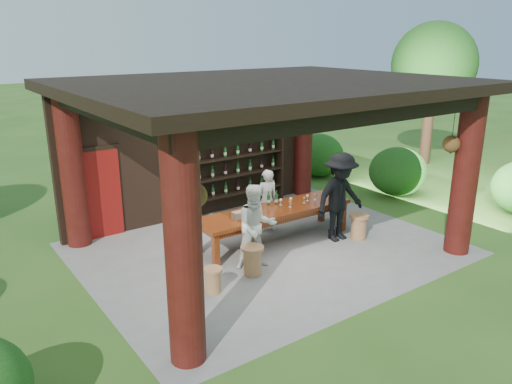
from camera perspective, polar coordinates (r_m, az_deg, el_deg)
ground at (r=10.64m, az=1.26°, el=-6.45°), size 90.00×90.00×0.00m
pavilion at (r=10.30m, az=-0.15°, el=5.24°), size 7.50×6.00×3.60m
wine_shelf at (r=12.65m, az=-2.08°, el=3.04°), size 2.65×0.40×2.33m
tasting_table at (r=10.77m, az=2.15°, el=-2.50°), size 3.62×0.99×0.75m
stool_near_left at (r=9.41m, az=-0.40°, el=-7.75°), size 0.43×0.43×0.57m
stool_near_right at (r=11.26m, az=11.66°, el=-3.81°), size 0.43×0.43×0.56m
stool_far_left at (r=8.86m, az=-4.93°, el=-9.95°), size 0.35×0.35×0.45m
host at (r=11.36m, az=1.22°, el=-0.95°), size 0.60×0.47×1.45m
guest_woman at (r=9.52m, az=0.02°, el=-4.01°), size 0.96×0.85×1.65m
guest_man at (r=10.90m, az=9.57°, el=-0.59°), size 1.27×0.74×1.96m
table_bottles at (r=10.91m, az=1.37°, el=-0.73°), size 0.52×0.15×0.31m
table_glasses at (r=11.10m, az=4.85°, el=-0.92°), size 0.93×0.29×0.15m
napkin_basket at (r=10.16m, az=-1.95°, el=-2.63°), size 0.26×0.18×0.14m
shrubs at (r=11.61m, az=6.47°, el=-1.51°), size 14.74×7.50×1.36m
trees at (r=12.91m, az=11.13°, el=12.93°), size 22.06×9.98×4.80m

